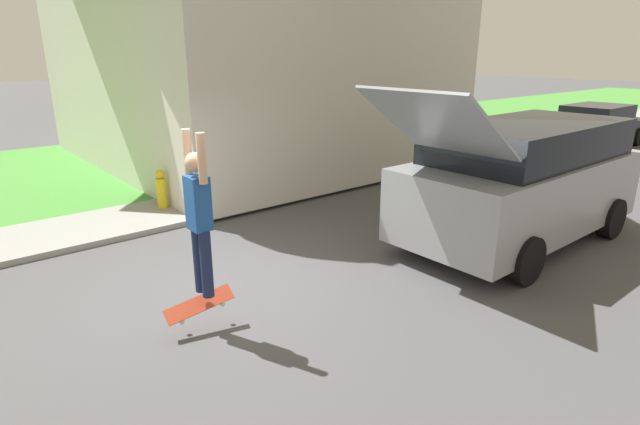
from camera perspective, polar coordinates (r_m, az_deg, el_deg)
name	(u,v)px	position (r m, az deg, el deg)	size (l,w,h in m)	color
ground_plane	(224,288)	(7.05, -10.88, -8.44)	(120.00, 120.00, 0.00)	#49494C
lawn	(265,150)	(16.57, -6.31, 7.17)	(10.00, 80.00, 0.08)	#478E38
sidewalk	(358,173)	(13.20, 4.37, 4.51)	(1.80, 80.00, 0.10)	gray
suv_parked	(522,180)	(8.90, 22.07, 3.50)	(2.15, 5.31, 2.67)	gray
car_down_street	(596,127)	(19.54, 29.01, 8.57)	(1.97, 4.32, 1.41)	black
skateboarder	(199,214)	(5.48, -13.67, -0.19)	(0.41, 0.21, 1.83)	#192347
skateboard	(199,304)	(5.97, -13.63, -10.18)	(0.30, 0.78, 0.32)	#B73D23
fire_hydrant	(161,189)	(10.43, -17.68, 2.52)	(0.20, 0.20, 0.79)	gold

